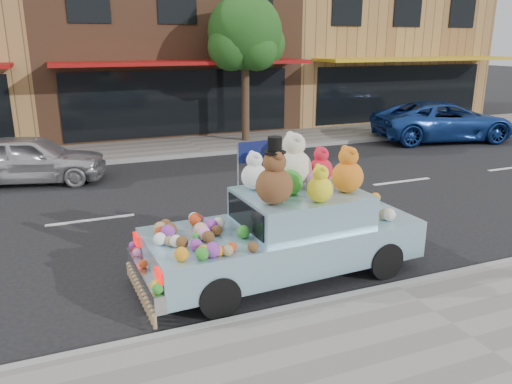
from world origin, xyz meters
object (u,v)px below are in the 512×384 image
car_blue (444,121)px  street_tree (245,39)px  car_silver (31,159)px  art_car (285,227)px

car_blue → street_tree: bearing=83.8°
car_blue → car_silver: bearing=104.3°
car_blue → art_car: bearing=139.8°
street_tree → car_blue: street_tree is taller
car_blue → art_car: art_car is taller
street_tree → art_car: (-3.31, -10.36, -2.89)m
street_tree → car_silver: 8.32m
car_blue → art_car: size_ratio=1.15×
car_silver → car_blue: bearing=-73.2°
car_silver → car_blue: 14.28m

